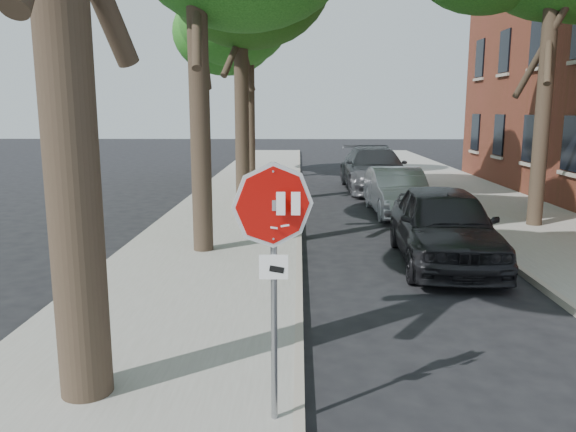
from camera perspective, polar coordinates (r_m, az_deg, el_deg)
name	(u,v)px	position (r m, az deg, el deg)	size (l,w,h in m)	color
ground	(343,429)	(6.14, 5.63, -20.76)	(120.00, 120.00, 0.00)	black
sidewalk_left	(234,213)	(17.62, -5.54, 0.35)	(4.00, 55.00, 0.12)	gray
sidewalk_right	(507,214)	(18.66, 21.36, 0.24)	(4.00, 55.00, 0.12)	gray
curb_left	(299,213)	(17.50, 1.14, 0.34)	(0.12, 55.00, 0.13)	#9E9384
curb_right	(441,213)	(18.05, 15.25, 0.28)	(0.12, 55.00, 0.13)	#9E9384
stop_sign	(274,243)	(5.35, -1.47, -2.81)	(0.76, 0.34, 2.61)	gray
tree_far	(249,20)	(26.73, -3.97, 19.26)	(5.29, 4.91, 9.33)	black
car_a	(444,225)	(12.27, 15.55, -0.90)	(1.94, 4.82, 1.64)	black
car_b	(397,191)	(17.81, 11.01, 2.47)	(1.52, 4.37, 1.44)	#9C9DA4
car_c	(374,169)	(23.15, 8.74, 4.74)	(2.42, 5.94, 1.72)	#4D4D52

